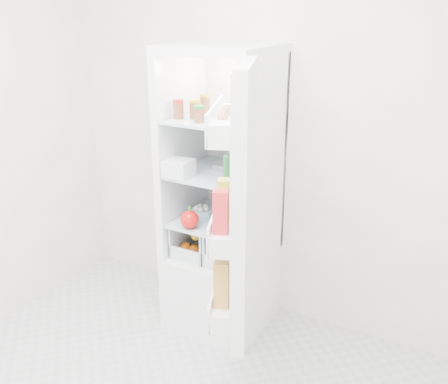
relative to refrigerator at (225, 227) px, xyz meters
The scene contains 20 objects.
room_walls 1.57m from the refrigerator, 80.89° to the right, with size 3.02×3.02×2.61m.
refrigerator is the anchor object (origin of this frame).
shelf_low 0.10m from the refrigerator, 90.00° to the right, with size 0.49×0.53×0.01m, color silver.
shelf_mid 0.39m from the refrigerator, 90.00° to the right, with size 0.49×0.53×0.01m, color silver.
shelf_top 0.72m from the refrigerator, 90.00° to the right, with size 0.49×0.53×0.01m, color silver.
crisper_left 0.15m from the refrigerator, 152.98° to the right, with size 0.23×0.46×0.22m, color silver, non-canonical shape.
crisper_right 0.15m from the refrigerator, 27.02° to the right, with size 0.23×0.46×0.22m, color silver, non-canonical shape.
condiment_jars 0.78m from the refrigerator, 98.98° to the right, with size 0.46×0.32×0.08m.
squeeze_bottle 0.85m from the refrigerator, 25.59° to the right, with size 0.05×0.05×0.19m, color white.
tub_white 0.54m from the refrigerator, 123.44° to the right, with size 0.15×0.15×0.10m, color white.
tin_red 0.45m from the refrigerator, 49.80° to the right, with size 0.08×0.08×0.06m, color #B9371B.
foil_tray 0.41m from the refrigerator, 92.47° to the right, with size 0.14×0.11×0.04m, color #B8B7BC.
tub_green 0.48m from the refrigerator, 32.90° to the left, with size 0.11×0.16×0.09m, color #3F8B43.
red_cabbage 0.24m from the refrigerator, 19.83° to the right, with size 0.18×0.18×0.18m, color #591E55.
bell_pepper 0.32m from the refrigerator, 107.82° to the right, with size 0.11×0.11×0.11m, color red.
mushroom_bowl 0.19m from the refrigerator, 128.80° to the right, with size 0.14×0.14×0.06m, color #88B9CC.
salad_bag 0.28m from the refrigerator, 42.63° to the right, with size 0.10×0.10×0.10m, color #A0BC8D.
citrus_pile 0.17m from the refrigerator, 146.25° to the right, with size 0.20×0.31×0.16m.
veg_pile 0.18m from the refrigerator, 26.82° to the right, with size 0.16×0.30×0.10m.
fridge_door 0.86m from the refrigerator, 56.13° to the right, with size 0.36×0.58×1.30m.
Camera 1 is at (1.22, -1.32, 1.99)m, focal length 40.00 mm.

